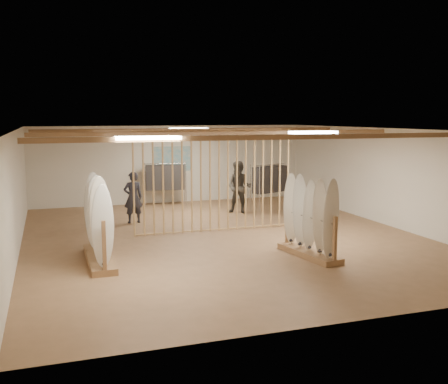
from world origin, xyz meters
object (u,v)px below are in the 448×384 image
object	(u,v)px
clothing_rack_a	(165,177)
shopper_a	(133,194)
rack_right	(310,230)
shopper_b	(239,184)
rack_left	(99,233)
clothing_rack_b	(270,179)

from	to	relation	value
clothing_rack_a	shopper_a	distance (m)	3.14
rack_right	clothing_rack_a	xyz separation A→B (m)	(-1.62, 7.76, 0.40)
clothing_rack_a	shopper_b	xyz separation A→B (m)	(1.95, -2.31, -0.03)
rack_left	shopper_a	xyz separation A→B (m)	(1.37, 3.99, 0.22)
rack_right	shopper_a	xyz separation A→B (m)	(-3.17, 5.03, 0.26)
rack_left	clothing_rack_b	world-z (taller)	rack_left
clothing_rack_a	clothing_rack_b	xyz separation A→B (m)	(3.24, -1.81, 0.01)
rack_right	shopper_b	bearing A→B (deg)	77.79
rack_left	shopper_a	bearing A→B (deg)	71.00
clothing_rack_b	clothing_rack_a	bearing A→B (deg)	127.00
clothing_rack_a	clothing_rack_b	bearing A→B (deg)	-21.56
shopper_a	rack_left	bearing A→B (deg)	66.82
clothing_rack_a	shopper_a	world-z (taller)	shopper_a
shopper_a	shopper_b	distance (m)	3.52
clothing_rack_b	shopper_b	world-z (taller)	shopper_b
rack_left	clothing_rack_a	xyz separation A→B (m)	(2.92, 6.72, 0.36)
shopper_a	clothing_rack_a	bearing A→B (deg)	-123.88
rack_left	shopper_b	distance (m)	6.57
clothing_rack_a	shopper_b	bearing A→B (deg)	-42.27
rack_left	shopper_b	size ratio (longest dim) A/B	1.20
shopper_b	rack_left	bearing A→B (deg)	-103.24
clothing_rack_b	rack_left	bearing A→B (deg)	-165.26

